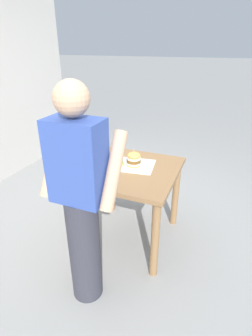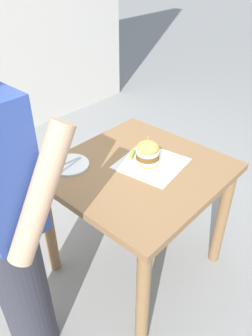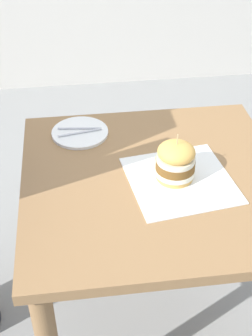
% 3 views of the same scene
% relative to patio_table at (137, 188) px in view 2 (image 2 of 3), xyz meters
% --- Properties ---
extents(ground_plane, '(80.00, 80.00, 0.00)m').
position_rel_patio_table_xyz_m(ground_plane, '(0.00, 0.00, -0.65)').
color(ground_plane, gray).
extents(patio_table, '(0.88, 0.91, 0.80)m').
position_rel_patio_table_xyz_m(patio_table, '(0.00, 0.00, 0.00)').
color(patio_table, olive).
rests_on(patio_table, ground).
extents(serving_paper, '(0.39, 0.39, 0.00)m').
position_rel_patio_table_xyz_m(serving_paper, '(-0.03, -0.08, 0.15)').
color(serving_paper, white).
rests_on(serving_paper, patio_table).
extents(sandwich, '(0.14, 0.14, 0.18)m').
position_rel_patio_table_xyz_m(sandwich, '(-0.01, -0.07, 0.22)').
color(sandwich, gold).
rests_on(sandwich, serving_paper).
extents(pickle_spear, '(0.07, 0.10, 0.02)m').
position_rel_patio_table_xyz_m(pickle_spear, '(0.10, -0.06, 0.16)').
color(pickle_spear, '#8EA83D').
rests_on(pickle_spear, serving_paper).
extents(side_plate_with_forks, '(0.22, 0.22, 0.02)m').
position_rel_patio_table_xyz_m(side_plate_with_forks, '(0.30, 0.24, 0.15)').
color(side_plate_with_forks, white).
rests_on(side_plate_with_forks, patio_table).
extents(diner_across_table, '(0.55, 0.35, 1.69)m').
position_rel_patio_table_xyz_m(diner_across_table, '(0.07, 0.77, 0.23)').
color(diner_across_table, '#33333D').
rests_on(diner_across_table, ground).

